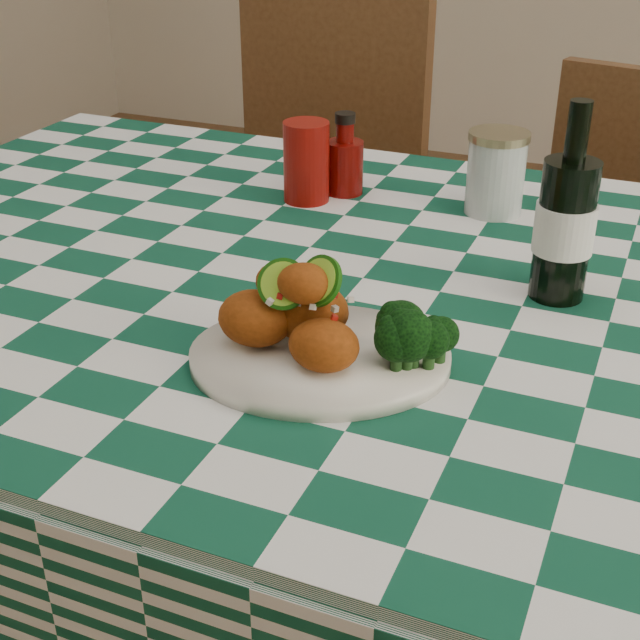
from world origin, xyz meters
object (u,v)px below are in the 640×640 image
at_px(ketchup_bottle, 345,154).
at_px(mason_jar, 496,173).
at_px(fried_chicken_pile, 308,307).
at_px(wooden_chair_right, 599,318).
at_px(wooden_chair_left, 290,236).
at_px(dining_table, 357,515).
at_px(beer_bottle, 568,203).
at_px(red_tumbler, 306,162).
at_px(plate, 320,358).

relative_size(ketchup_bottle, mason_jar, 1.04).
xyz_separation_m(fried_chicken_pile, wooden_chair_right, (0.24, 0.89, -0.40)).
xyz_separation_m(mason_jar, wooden_chair_left, (-0.53, 0.41, -0.34)).
xyz_separation_m(dining_table, beer_bottle, (0.24, 0.04, 0.51)).
relative_size(beer_bottle, wooden_chair_right, 0.27).
relative_size(mason_jar, beer_bottle, 0.51).
bearing_deg(red_tumbler, wooden_chair_left, 117.73).
relative_size(plate, wooden_chair_right, 0.31).
xyz_separation_m(red_tumbler, wooden_chair_left, (-0.25, 0.47, -0.34)).
bearing_deg(dining_table, mason_jar, 71.24).
relative_size(dining_table, beer_bottle, 6.85).
distance_m(dining_table, mason_jar, 0.55).
height_order(dining_table, wooden_chair_right, wooden_chair_right).
relative_size(ketchup_bottle, beer_bottle, 0.53).
distance_m(dining_table, ketchup_bottle, 0.56).
xyz_separation_m(dining_table, wooden_chair_right, (0.26, 0.67, 0.06)).
bearing_deg(wooden_chair_right, plate, -90.82).
distance_m(ketchup_bottle, wooden_chair_right, 0.68).
height_order(ketchup_bottle, beer_bottle, beer_bottle).
height_order(fried_chicken_pile, mason_jar, mason_jar).
relative_size(mason_jar, wooden_chair_left, 0.12).
height_order(dining_table, red_tumbler, red_tumbler).
bearing_deg(fried_chicken_pile, ketchup_bottle, 107.28).
distance_m(plate, fried_chicken_pile, 0.06).
height_order(plate, wooden_chair_right, wooden_chair_right).
bearing_deg(ketchup_bottle, wooden_chair_left, 124.80).
height_order(plate, beer_bottle, beer_bottle).
bearing_deg(wooden_chair_right, fried_chicken_pile, -91.64).
bearing_deg(dining_table, red_tumbler, 127.80).
height_order(mason_jar, wooden_chair_left, wooden_chair_left).
distance_m(fried_chicken_pile, wooden_chair_left, 1.09).
xyz_separation_m(plate, red_tumbler, (-0.21, 0.46, 0.05)).
xyz_separation_m(ketchup_bottle, wooden_chair_left, (-0.29, 0.42, -0.35)).
relative_size(plate, ketchup_bottle, 2.16).
height_order(fried_chicken_pile, wooden_chair_left, wooden_chair_left).
bearing_deg(dining_table, beer_bottle, 10.67).
bearing_deg(ketchup_bottle, plate, -71.33).
bearing_deg(plate, dining_table, 98.55).
xyz_separation_m(plate, beer_bottle, (0.20, 0.27, 0.11)).
xyz_separation_m(mason_jar, wooden_chair_right, (0.16, 0.38, -0.40)).
distance_m(red_tumbler, mason_jar, 0.29).
relative_size(ketchup_bottle, wooden_chair_right, 0.14).
relative_size(mason_jar, wooden_chair_right, 0.14).
bearing_deg(plate, mason_jar, 82.65).
height_order(dining_table, ketchup_bottle, ketchup_bottle).
height_order(red_tumbler, ketchup_bottle, ketchup_bottle).
distance_m(plate, ketchup_bottle, 0.54).
height_order(red_tumbler, wooden_chair_right, red_tumbler).
distance_m(fried_chicken_pile, red_tumbler, 0.50).
relative_size(red_tumbler, wooden_chair_right, 0.14).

